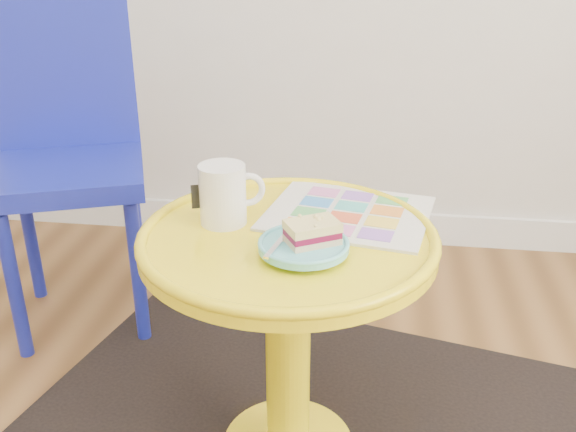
# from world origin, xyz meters

# --- Properties ---
(side_table) EXTENTS (0.58, 0.58, 0.55)m
(side_table) POSITION_xyz_m (0.35, 0.87, 0.40)
(side_table) COLOR yellow
(side_table) RESTS_ON ground
(chair) EXTENTS (0.52, 0.52, 0.92)m
(chair) POSITION_xyz_m (-0.36, 1.41, 0.53)
(chair) COLOR #1822A2
(chair) RESTS_ON ground
(newspaper) EXTENTS (0.37, 0.33, 0.01)m
(newspaper) POSITION_xyz_m (0.46, 0.98, 0.55)
(newspaper) COLOR silver
(newspaper) RESTS_ON side_table
(mug) EXTENTS (0.13, 0.09, 0.12)m
(mug) POSITION_xyz_m (0.22, 0.91, 0.62)
(mug) COLOR white
(mug) RESTS_ON side_table
(plate) EXTENTS (0.17, 0.17, 0.02)m
(plate) POSITION_xyz_m (0.39, 0.79, 0.57)
(plate) COLOR #61C5CD
(plate) RESTS_ON newspaper
(cake_slice) EXTENTS (0.11, 0.10, 0.04)m
(cake_slice) POSITION_xyz_m (0.41, 0.80, 0.60)
(cake_slice) COLOR #D3BC8C
(cake_slice) RESTS_ON plate
(fork) EXTENTS (0.05, 0.14, 0.00)m
(fork) POSITION_xyz_m (0.35, 0.80, 0.58)
(fork) COLOR silver
(fork) RESTS_ON plate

